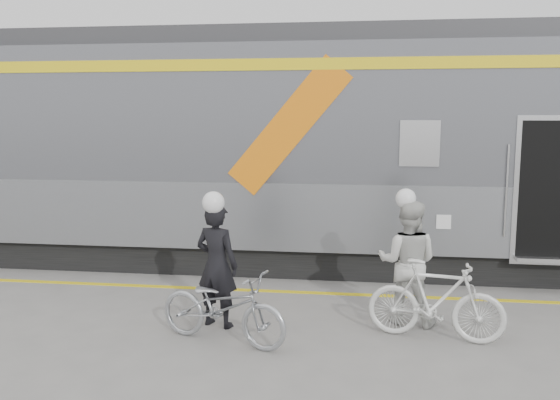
% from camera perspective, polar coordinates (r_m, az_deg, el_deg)
% --- Properties ---
extents(ground, '(90.00, 90.00, 0.00)m').
position_cam_1_polar(ground, '(7.07, 4.80, -14.16)').
color(ground, slate).
rests_on(ground, ground).
extents(train, '(24.00, 3.17, 4.10)m').
position_cam_1_polar(train, '(10.76, 11.48, 4.72)').
color(train, black).
rests_on(train, ground).
extents(safety_strip, '(24.00, 0.12, 0.01)m').
position_cam_1_polar(safety_strip, '(9.09, 5.52, -8.97)').
color(safety_strip, yellow).
rests_on(safety_strip, ground).
extents(man, '(0.67, 0.54, 1.60)m').
position_cam_1_polar(man, '(7.58, -6.09, -6.25)').
color(man, black).
rests_on(man, ground).
extents(bicycle_left, '(1.77, 1.08, 0.88)m').
position_cam_1_polar(bicycle_left, '(7.13, -5.53, -10.21)').
color(bicycle_left, '#9EA1A5').
rests_on(bicycle_left, ground).
extents(woman, '(0.89, 0.75, 1.61)m').
position_cam_1_polar(woman, '(7.82, 12.17, -5.88)').
color(woman, beige).
rests_on(woman, ground).
extents(bicycle_right, '(1.68, 0.77, 0.98)m').
position_cam_1_polar(bicycle_right, '(7.41, 14.76, -9.32)').
color(bicycle_right, silver).
rests_on(bicycle_right, ground).
extents(helmet_man, '(0.28, 0.28, 0.28)m').
position_cam_1_polar(helmet_man, '(7.40, -6.21, 0.79)').
color(helmet_man, white).
rests_on(helmet_man, man).
extents(helmet_woman, '(0.26, 0.26, 0.26)m').
position_cam_1_polar(helmet_woman, '(7.65, 12.39, 0.93)').
color(helmet_woman, white).
rests_on(helmet_woman, woman).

